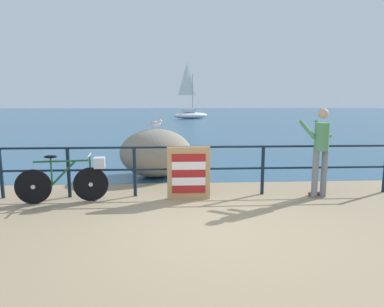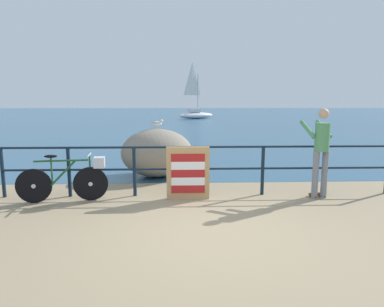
{
  "view_description": "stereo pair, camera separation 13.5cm",
  "coord_description": "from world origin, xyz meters",
  "px_view_note": "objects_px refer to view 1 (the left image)",
  "views": [
    {
      "loc": [
        -0.52,
        -4.63,
        1.91
      ],
      "look_at": [
        -0.13,
        2.35,
        0.81
      ],
      "focal_mm": 30.89,
      "sensor_mm": 36.0,
      "label": 1
    },
    {
      "loc": [
        -0.39,
        -4.64,
        1.91
      ],
      "look_at": [
        -0.13,
        2.35,
        0.81
      ],
      "focal_mm": 30.89,
      "sensor_mm": 36.0,
      "label": 2
    }
  ],
  "objects_px": {
    "seagull": "(156,123)",
    "breakwater_boulder_main": "(156,153)",
    "folded_deckchair_stack": "(189,173)",
    "sailboat": "(191,112)",
    "bicycle": "(70,178)",
    "person_at_railing": "(320,148)"
  },
  "relations": [
    {
      "from": "seagull",
      "to": "sailboat",
      "type": "bearing_deg",
      "value": 66.97
    },
    {
      "from": "seagull",
      "to": "breakwater_boulder_main",
      "type": "bearing_deg",
      "value": -117.69
    },
    {
      "from": "person_at_railing",
      "to": "folded_deckchair_stack",
      "type": "height_order",
      "value": "person_at_railing"
    },
    {
      "from": "folded_deckchair_stack",
      "to": "seagull",
      "type": "relative_size",
      "value": 3.05
    },
    {
      "from": "sailboat",
      "to": "bicycle",
      "type": "bearing_deg",
      "value": -127.74
    },
    {
      "from": "bicycle",
      "to": "person_at_railing",
      "type": "height_order",
      "value": "person_at_railing"
    },
    {
      "from": "person_at_railing",
      "to": "folded_deckchair_stack",
      "type": "bearing_deg",
      "value": 79.46
    },
    {
      "from": "seagull",
      "to": "bicycle",
      "type": "bearing_deg",
      "value": -143.41
    },
    {
      "from": "person_at_railing",
      "to": "breakwater_boulder_main",
      "type": "height_order",
      "value": "person_at_railing"
    },
    {
      "from": "person_at_railing",
      "to": "folded_deckchair_stack",
      "type": "relative_size",
      "value": 1.71
    },
    {
      "from": "seagull",
      "to": "sailboat",
      "type": "distance_m",
      "value": 28.81
    },
    {
      "from": "folded_deckchair_stack",
      "to": "seagull",
      "type": "height_order",
      "value": "seagull"
    },
    {
      "from": "bicycle",
      "to": "folded_deckchair_stack",
      "type": "relative_size",
      "value": 1.63
    },
    {
      "from": "person_at_railing",
      "to": "folded_deckchair_stack",
      "type": "xyz_separation_m",
      "value": [
        -2.61,
        0.03,
        -0.47
      ]
    },
    {
      "from": "seagull",
      "to": "sailboat",
      "type": "xyz_separation_m",
      "value": [
        2.39,
        28.7,
        -0.65
      ]
    },
    {
      "from": "breakwater_boulder_main",
      "to": "sailboat",
      "type": "height_order",
      "value": "sailboat"
    },
    {
      "from": "folded_deckchair_stack",
      "to": "breakwater_boulder_main",
      "type": "distance_m",
      "value": 2.15
    },
    {
      "from": "person_at_railing",
      "to": "seagull",
      "type": "bearing_deg",
      "value": 47.56
    },
    {
      "from": "person_at_railing",
      "to": "breakwater_boulder_main",
      "type": "xyz_separation_m",
      "value": [
        -3.35,
        2.04,
        -0.38
      ]
    },
    {
      "from": "folded_deckchair_stack",
      "to": "seagull",
      "type": "distance_m",
      "value": 2.37
    },
    {
      "from": "folded_deckchair_stack",
      "to": "sailboat",
      "type": "xyz_separation_m",
      "value": [
        1.67,
        30.8,
        0.19
      ]
    },
    {
      "from": "sailboat",
      "to": "person_at_railing",
      "type": "bearing_deg",
      "value": -118.74
    }
  ]
}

